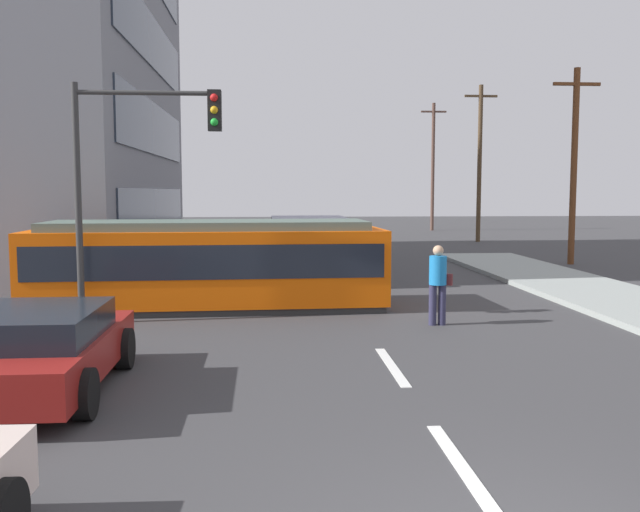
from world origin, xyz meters
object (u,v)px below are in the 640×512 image
Objects in this scene: parked_sedan_mid at (37,349)px; parked_sedan_furthest at (180,249)px; utility_pole_distant at (433,165)px; parked_sedan_far at (167,265)px; traffic_light_mast at (136,155)px; utility_pole_mid at (574,162)px; city_bus at (311,244)px; pedestrian_crossing at (438,280)px; utility_pole_far at (480,161)px; streetcar_tram at (209,263)px.

parked_sedan_furthest is at bearing 90.61° from parked_sedan_mid.
utility_pole_distant is at bearing 55.94° from parked_sedan_furthest.
traffic_light_mast reaches higher than parked_sedan_far.
utility_pole_mid is at bearing -2.50° from parked_sedan_furthest.
parked_sedan_far is at bearing -86.29° from parked_sedan_furthest.
parked_sedan_furthest is at bearing 93.71° from parked_sedan_far.
traffic_light_mast is at bearing -119.17° from city_bus.
utility_pole_distant reaches higher than parked_sedan_far.
traffic_light_mast is (-4.10, -7.34, 2.43)m from city_bus.
pedestrian_crossing is at bearing -103.27° from utility_pole_distant.
utility_pole_far reaches higher than utility_pole_mid.
parked_sedan_furthest is at bearing 139.89° from city_bus.
utility_pole_distant reaches higher than parked_sedan_furthest.
streetcar_tram is 0.98× the size of utility_pole_far.
streetcar_tram is 15.96m from utility_pole_mid.
city_bus is at bearing 69.91° from parked_sedan_mid.
city_bus is 1.37× the size of parked_sedan_far.
traffic_light_mast is at bearing -122.45° from utility_pole_far.
utility_pole_distant is (10.18, 26.01, 3.56)m from city_bus.
city_bus is 0.79× the size of utility_pole_mid.
parked_sedan_mid is 31.38m from utility_pole_far.
utility_pole_far is 0.95× the size of utility_pole_distant.
streetcar_tram is at bearing -68.32° from parked_sedan_far.
pedestrian_crossing is 13.86m from parked_sedan_furthest.
parked_sedan_far is at bearing -130.95° from utility_pole_far.
traffic_light_mast reaches higher than parked_sedan_mid.
parked_sedan_far is 0.58× the size of utility_pole_mid.
utility_pole_distant is at bearing 62.29° from parked_sedan_far.
utility_pole_mid is (14.25, 10.67, 0.34)m from traffic_light_mast.
traffic_light_mast is at bearing -113.17° from utility_pole_distant.
parked_sedan_mid is at bearing -91.01° from parked_sedan_far.
utility_pole_far is (7.99, 23.11, 3.50)m from pedestrian_crossing.
utility_pole_mid is at bearing 36.83° from traffic_light_mast.
utility_pole_distant is (14.90, 22.04, 4.03)m from parked_sedan_furthest.
utility_pole_distant reaches higher than utility_pole_far.
utility_pole_far reaches higher than city_bus.
city_bus is 1.44× the size of parked_sedan_mid.
utility_pole_far is at bearing 57.55° from traffic_light_mast.
streetcar_tram reaches higher than parked_sedan_furthest.
utility_pole_far reaches higher than pedestrian_crossing.
city_bus is 1.16× the size of traffic_light_mast.
streetcar_tram reaches higher than parked_sedan_mid.
utility_pole_mid is (8.00, 11.38, 2.92)m from pedestrian_crossing.
utility_pole_mid is at bearing -90.08° from utility_pole_distant.
pedestrian_crossing is 0.33× the size of traffic_light_mast.
utility_pole_mid reaches higher than parked_sedan_mid.
parked_sedan_mid is 0.55× the size of utility_pole_mid.
utility_pole_mid reaches higher than pedestrian_crossing.
utility_pole_distant is (14.72, 38.44, 4.03)m from parked_sedan_mid.
traffic_light_mast is at bearing -87.43° from parked_sedan_far.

